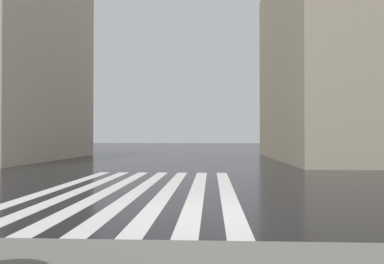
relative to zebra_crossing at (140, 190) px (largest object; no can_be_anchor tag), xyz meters
name	(u,v)px	position (x,y,z in m)	size (l,w,h in m)	color
ground_plane	(212,213)	(-4.00, -2.50, 0.00)	(220.00, 220.00, 0.00)	black
zebra_crossing	(140,190)	(0.00, 0.00, 0.00)	(13.00, 6.50, 0.01)	silver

